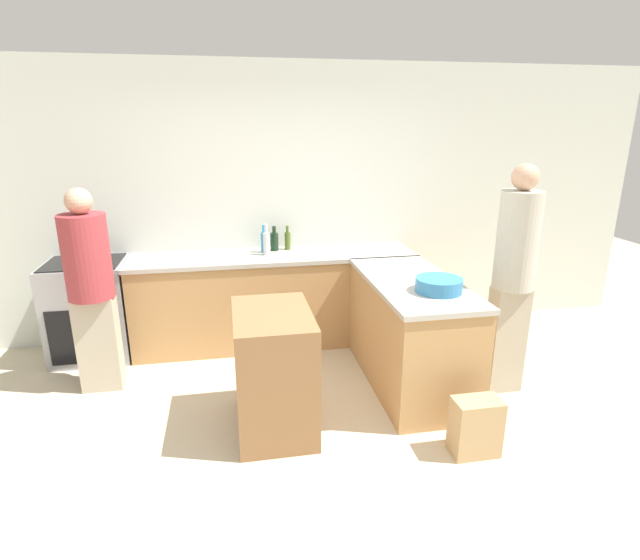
% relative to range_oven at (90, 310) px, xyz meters
% --- Properties ---
extents(ground_plane, '(14.00, 14.00, 0.00)m').
position_rel_range_oven_xyz_m(ground_plane, '(1.73, -1.78, -0.46)').
color(ground_plane, beige).
extents(wall_back, '(8.00, 0.06, 2.70)m').
position_rel_range_oven_xyz_m(wall_back, '(1.73, 0.33, 0.89)').
color(wall_back, silver).
rests_on(wall_back, ground_plane).
extents(counter_back, '(2.74, 0.63, 0.91)m').
position_rel_range_oven_xyz_m(counter_back, '(1.73, 0.00, -0.00)').
color(counter_back, tan).
rests_on(counter_back, ground_plane).
extents(counter_peninsula, '(0.69, 1.50, 0.91)m').
position_rel_range_oven_xyz_m(counter_peninsula, '(2.75, -1.03, -0.00)').
color(counter_peninsula, tan).
rests_on(counter_peninsula, ground_plane).
extents(range_oven, '(0.71, 0.61, 0.93)m').
position_rel_range_oven_xyz_m(range_oven, '(0.00, 0.00, 0.00)').
color(range_oven, '#99999E').
rests_on(range_oven, ground_plane).
extents(island_table, '(0.54, 0.79, 0.89)m').
position_rel_range_oven_xyz_m(island_table, '(1.57, -1.48, -0.02)').
color(island_table, brown).
rests_on(island_table, ground_plane).
extents(mixing_bowl, '(0.35, 0.35, 0.11)m').
position_rel_range_oven_xyz_m(mixing_bowl, '(2.84, -1.34, 0.51)').
color(mixing_bowl, teal).
rests_on(mixing_bowl, counter_peninsula).
extents(wine_bottle_dark, '(0.08, 0.08, 0.24)m').
position_rel_range_oven_xyz_m(wine_bottle_dark, '(1.75, 0.16, 0.55)').
color(wine_bottle_dark, black).
rests_on(wine_bottle_dark, counter_back).
extents(olive_oil_bottle, '(0.06, 0.06, 0.24)m').
position_rel_range_oven_xyz_m(olive_oil_bottle, '(1.88, 0.18, 0.55)').
color(olive_oil_bottle, '#475B1E').
rests_on(olive_oil_bottle, counter_back).
extents(dish_soap_bottle, '(0.06, 0.06, 0.27)m').
position_rel_range_oven_xyz_m(dish_soap_bottle, '(1.64, 0.10, 0.56)').
color(dish_soap_bottle, '#338CBF').
rests_on(dish_soap_bottle, counter_back).
extents(vinegar_bottle_clear, '(0.06, 0.06, 0.30)m').
position_rel_range_oven_xyz_m(vinegar_bottle_clear, '(1.66, -0.00, 0.57)').
color(vinegar_bottle_clear, silver).
rests_on(vinegar_bottle_clear, counter_back).
extents(person_by_range, '(0.35, 0.35, 1.67)m').
position_rel_range_oven_xyz_m(person_by_range, '(0.21, -0.65, 0.44)').
color(person_by_range, '#ADA38E').
rests_on(person_by_range, ground_plane).
extents(person_at_peninsula, '(0.31, 0.31, 1.84)m').
position_rel_range_oven_xyz_m(person_at_peninsula, '(3.48, -1.28, 0.55)').
color(person_at_peninsula, '#ADA38E').
rests_on(person_at_peninsula, ground_plane).
extents(paper_bag, '(0.31, 0.19, 0.40)m').
position_rel_range_oven_xyz_m(paper_bag, '(2.85, -2.05, -0.26)').
color(paper_bag, tan).
rests_on(paper_bag, ground_plane).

